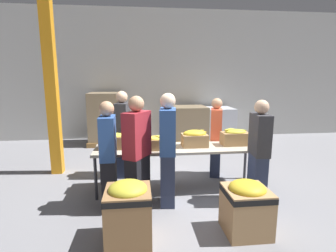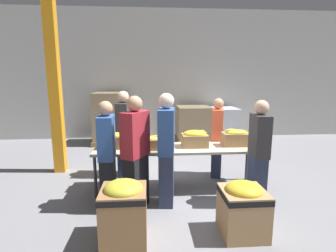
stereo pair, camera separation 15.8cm
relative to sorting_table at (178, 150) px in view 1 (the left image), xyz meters
name	(u,v)px [view 1 (the left image)]	position (x,y,z in m)	size (l,w,h in m)	color
ground_plane	(178,188)	(0.00, 0.00, -0.70)	(30.00, 30.00, 0.00)	gray
wall_back	(159,75)	(0.00, 4.10, 1.30)	(16.00, 0.08, 4.00)	#B7B7B2
sorting_table	(178,150)	(0.00, 0.00, 0.00)	(2.82, 0.72, 0.75)	#B2A893
banana_box_0	(114,141)	(-1.08, 0.05, 0.18)	(0.49, 0.28, 0.29)	olive
banana_box_1	(159,142)	(-0.33, -0.06, 0.16)	(0.48, 0.33, 0.25)	#A37A4C
banana_box_2	(195,138)	(0.30, 0.03, 0.20)	(0.43, 0.32, 0.29)	#A37A4C
banana_box_3	(235,137)	(1.03, 0.05, 0.19)	(0.48, 0.28, 0.30)	#A37A4C
volunteer_0	(109,156)	(-1.11, -0.58, 0.10)	(0.22, 0.43, 1.60)	black
volunteer_1	(259,152)	(1.16, -0.63, 0.10)	(0.26, 0.45, 1.60)	#2D3856
volunteer_2	(216,138)	(0.83, 0.54, 0.07)	(0.31, 0.45, 1.54)	#2D3856
volunteer_3	(137,154)	(-0.69, -0.63, 0.14)	(0.43, 0.50, 1.67)	black
volunteer_4	(123,135)	(-0.97, 0.73, 0.14)	(0.28, 0.47, 1.67)	#2D3856
volunteer_5	(168,150)	(-0.23, -0.54, 0.15)	(0.28, 0.48, 1.71)	#2D3856
donation_bin_0	(128,209)	(-0.80, -1.43, -0.30)	(0.54, 0.54, 0.74)	olive
donation_bin_1	(246,206)	(0.65, -1.43, -0.34)	(0.53, 0.53, 0.68)	tan
support_pillar	(51,74)	(-2.33, 1.04, 1.30)	(0.21, 0.21, 4.00)	orange
pallet_stack_0	(216,124)	(1.71, 3.42, -0.20)	(1.06, 1.06, 1.02)	olive
pallet_stack_1	(189,125)	(0.85, 3.32, -0.17)	(1.06, 1.06, 1.08)	olive
pallet_stack_2	(107,119)	(-1.59, 3.41, 0.04)	(1.04, 1.04, 1.49)	olive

